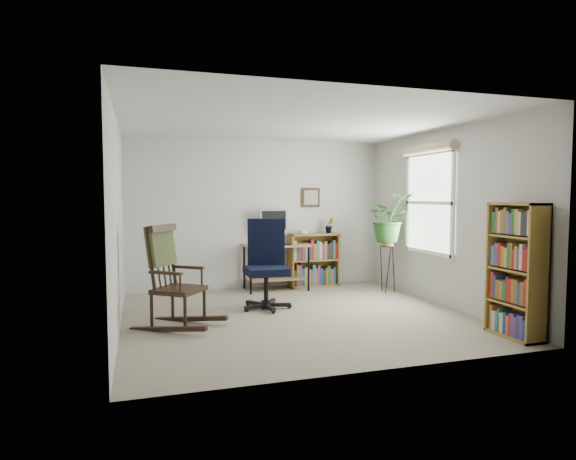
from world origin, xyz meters
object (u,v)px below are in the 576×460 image
object	(u,v)px
low_bookshelf	(314,260)
tall_bookshelf	(516,270)
desk	(276,267)
office_chair	(266,263)
rocking_chair	(179,276)

from	to	relation	value
low_bookshelf	tall_bookshelf	size ratio (longest dim) A/B	0.61
desk	office_chair	bearing A→B (deg)	-111.67
desk	rocking_chair	world-z (taller)	rocking_chair
rocking_chair	office_chair	bearing A→B (deg)	-25.82
desk	tall_bookshelf	bearing A→B (deg)	-62.05
tall_bookshelf	low_bookshelf	bearing A→B (deg)	107.07
rocking_chair	tall_bookshelf	xyz separation A→B (m)	(3.37, -1.44, 0.12)
office_chair	tall_bookshelf	world-z (taller)	tall_bookshelf
desk	tall_bookshelf	distance (m)	3.68
office_chair	tall_bookshelf	xyz separation A→B (m)	(2.20, -2.03, 0.11)
rocking_chair	tall_bookshelf	size ratio (longest dim) A/B	0.83
desk	office_chair	xyz separation A→B (m)	(-0.48, -1.21, 0.24)
desk	office_chair	distance (m)	1.32
rocking_chair	low_bookshelf	world-z (taller)	rocking_chair
office_chair	rocking_chair	size ratio (longest dim) A/B	1.02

